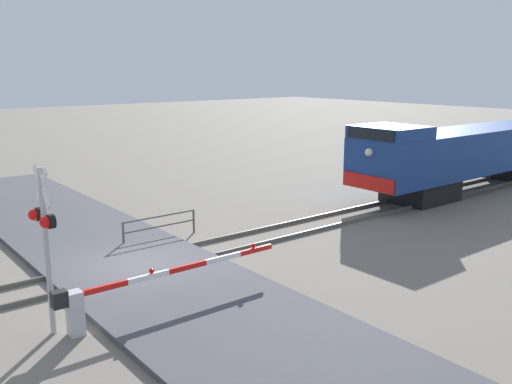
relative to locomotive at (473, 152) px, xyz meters
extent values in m
plane|color=slate|center=(0.00, -19.82, -1.99)|extent=(160.00, 160.00, 0.00)
cube|color=#59544C|center=(-0.72, -19.82, -1.92)|extent=(0.08, 80.00, 0.15)
cube|color=#59544C|center=(0.72, -19.82, -1.92)|extent=(0.08, 80.00, 0.15)
cube|color=#47474C|center=(0.00, -19.82, -1.91)|extent=(36.00, 5.22, 0.17)
cube|color=black|center=(0.00, -4.51, -1.47)|extent=(2.57, 3.20, 1.05)
cube|color=navy|center=(0.00, 0.26, 0.16)|extent=(3.03, 17.34, 2.20)
cube|color=navy|center=(0.00, -7.06, 1.54)|extent=(2.96, 2.71, 0.57)
cube|color=black|center=(0.00, -8.44, 1.54)|extent=(2.57, 0.06, 0.45)
cube|color=red|center=(0.00, -8.45, -0.59)|extent=(2.87, 0.08, 0.64)
sphere|color=#F2EACC|center=(0.00, -8.46, 0.76)|extent=(0.36, 0.36, 0.36)
cylinder|color=#ADADB2|center=(2.92, -23.37, 0.07)|extent=(0.14, 0.14, 4.12)
cube|color=white|center=(2.92, -23.37, 1.68)|extent=(0.95, 0.04, 0.95)
cube|color=white|center=(2.92, -23.37, 1.68)|extent=(0.95, 0.04, 0.95)
cube|color=black|center=(2.92, -23.37, 0.93)|extent=(1.04, 0.08, 0.08)
sphere|color=red|center=(2.50, -23.47, 0.93)|extent=(0.28, 0.28, 0.28)
sphere|color=red|center=(3.34, -23.47, 0.93)|extent=(0.28, 0.28, 0.28)
cylinder|color=black|center=(2.50, -23.35, 0.93)|extent=(0.34, 0.14, 0.34)
cylinder|color=black|center=(3.34, -23.35, 0.93)|extent=(0.34, 0.14, 0.34)
cube|color=silver|center=(3.37, -22.97, -1.43)|extent=(0.36, 0.36, 1.12)
cube|color=black|center=(3.37, -23.32, -0.97)|extent=(0.28, 0.36, 0.40)
cube|color=red|center=(3.37, -22.17, -0.97)|extent=(0.10, 1.19, 0.14)
cube|color=white|center=(3.37, -20.99, -0.97)|extent=(0.10, 1.19, 0.14)
cube|color=red|center=(3.37, -19.80, -0.97)|extent=(0.10, 1.19, 0.14)
cube|color=white|center=(3.37, -18.62, -0.97)|extent=(0.10, 1.19, 0.14)
cube|color=red|center=(3.37, -17.43, -0.97)|extent=(0.10, 1.19, 0.14)
sphere|color=red|center=(3.37, -20.89, -0.83)|extent=(0.14, 0.14, 0.14)
sphere|color=red|center=(3.37, -17.51, -0.83)|extent=(0.14, 0.14, 0.14)
cylinder|color=#4C4742|center=(-2.21, -19.10, -1.52)|extent=(0.08, 0.08, 0.95)
cylinder|color=#4C4742|center=(-2.21, -16.13, -1.52)|extent=(0.08, 0.08, 0.95)
cylinder|color=#4C4742|center=(-2.21, -17.62, -1.08)|extent=(0.06, 2.98, 0.06)
cylinder|color=#4C4742|center=(-2.21, -17.62, -1.47)|extent=(0.06, 2.98, 0.06)
camera|label=1|loc=(15.81, -27.24, 4.33)|focal=39.00mm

